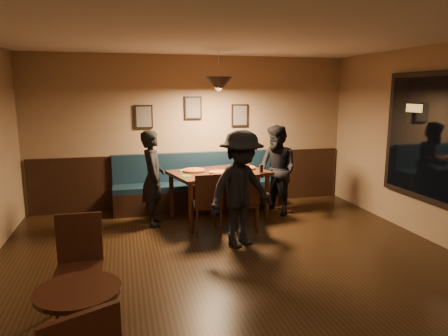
# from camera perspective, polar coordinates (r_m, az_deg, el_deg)

# --- Properties ---
(floor) EXTENTS (7.00, 7.00, 0.00)m
(floor) POSITION_cam_1_polar(r_m,az_deg,el_deg) (4.69, 3.57, -16.43)
(floor) COLOR black
(floor) RESTS_ON ground
(ceiling) EXTENTS (7.00, 7.00, 0.00)m
(ceiling) POSITION_cam_1_polar(r_m,az_deg,el_deg) (4.23, 4.03, 19.70)
(ceiling) COLOR silver
(ceiling) RESTS_ON ground
(wall_back) EXTENTS (6.00, 0.00, 6.00)m
(wall_back) POSITION_cam_1_polar(r_m,az_deg,el_deg) (7.62, -4.38, 5.08)
(wall_back) COLOR #8C704F
(wall_back) RESTS_ON ground
(wainscot) EXTENTS (5.88, 0.06, 1.00)m
(wainscot) POSITION_cam_1_polar(r_m,az_deg,el_deg) (7.73, -4.25, -1.60)
(wainscot) COLOR black
(wainscot) RESTS_ON ground
(booth_bench) EXTENTS (3.00, 0.60, 1.00)m
(booth_bench) POSITION_cam_1_polar(r_m,az_deg,el_deg) (7.47, -3.88, -2.02)
(booth_bench) COLOR #0F232D
(booth_bench) RESTS_ON ground
(window_glass) EXTENTS (0.00, 2.40, 2.40)m
(window_glass) POSITION_cam_1_polar(r_m,az_deg,el_deg) (6.18, 29.06, 3.43)
(window_glass) COLOR black
(window_glass) RESTS_ON wall_right
(picture_left) EXTENTS (0.32, 0.04, 0.42)m
(picture_left) POSITION_cam_1_polar(r_m,az_deg,el_deg) (7.46, -11.25, 7.11)
(picture_left) COLOR black
(picture_left) RESTS_ON wall_back
(picture_center) EXTENTS (0.32, 0.04, 0.42)m
(picture_center) POSITION_cam_1_polar(r_m,az_deg,el_deg) (7.56, -4.39, 8.46)
(picture_center) COLOR black
(picture_center) RESTS_ON wall_back
(picture_right) EXTENTS (0.32, 0.04, 0.42)m
(picture_right) POSITION_cam_1_polar(r_m,az_deg,el_deg) (7.77, 2.24, 7.43)
(picture_right) COLOR black
(picture_right) RESTS_ON wall_back
(pendant_lamp) EXTENTS (0.44, 0.44, 0.25)m
(pendant_lamp) POSITION_cam_1_polar(r_m,az_deg,el_deg) (6.64, -0.76, 11.65)
(pendant_lamp) COLOR black
(pendant_lamp) RESTS_ON ceiling
(dining_table) EXTENTS (1.74, 1.33, 0.83)m
(dining_table) POSITION_cam_1_polar(r_m,az_deg,el_deg) (6.85, -0.72, -3.88)
(dining_table) COLOR black
(dining_table) RESTS_ON floor
(chair_near_left) EXTENTS (0.43, 0.43, 0.95)m
(chair_near_left) POSITION_cam_1_polar(r_m,az_deg,el_deg) (6.17, -2.50, -4.94)
(chair_near_left) COLOR black
(chair_near_left) RESTS_ON floor
(chair_near_right) EXTENTS (0.50, 0.50, 0.92)m
(chair_near_right) POSITION_cam_1_polar(r_m,az_deg,el_deg) (6.33, 3.05, -4.67)
(chair_near_right) COLOR black
(chair_near_right) RESTS_ON floor
(diner_left) EXTENTS (0.40, 0.58, 1.55)m
(diner_left) POSITION_cam_1_polar(r_m,az_deg,el_deg) (6.59, -9.98, -1.43)
(diner_left) COLOR black
(diner_left) RESTS_ON floor
(diner_right) EXTENTS (0.83, 0.93, 1.57)m
(diner_right) POSITION_cam_1_polar(r_m,az_deg,el_deg) (7.14, 7.48, -0.33)
(diner_right) COLOR black
(diner_right) RESTS_ON floor
(diner_front) EXTENTS (1.21, 0.97, 1.63)m
(diner_front) POSITION_cam_1_polar(r_m,az_deg,el_deg) (5.60, 2.44, -2.98)
(diner_front) COLOR black
(diner_front) RESTS_ON floor
(pizza_a) EXTENTS (0.40, 0.40, 0.04)m
(pizza_a) POSITION_cam_1_polar(r_m,az_deg,el_deg) (6.77, -4.27, -0.32)
(pizza_a) COLOR #BF5923
(pizza_a) RESTS_ON dining_table
(pizza_b) EXTENTS (0.39, 0.39, 0.04)m
(pizza_b) POSITION_cam_1_polar(r_m,az_deg,el_deg) (6.60, -0.73, -0.58)
(pizza_b) COLOR #C25C24
(pizza_b) RESTS_ON dining_table
(pizza_c) EXTENTS (0.50, 0.50, 0.04)m
(pizza_c) POSITION_cam_1_polar(r_m,az_deg,el_deg) (6.99, 2.89, 0.06)
(pizza_c) COLOR #BF6723
(pizza_c) RESTS_ON dining_table
(soda_glass) EXTENTS (0.07, 0.07, 0.14)m
(soda_glass) POSITION_cam_1_polar(r_m,az_deg,el_deg) (6.67, 5.28, -0.07)
(soda_glass) COLOR black
(soda_glass) RESTS_ON dining_table
(tabasco_bottle) EXTENTS (0.03, 0.03, 0.12)m
(tabasco_bottle) POSITION_cam_1_polar(r_m,az_deg,el_deg) (6.86, 3.49, 0.18)
(tabasco_bottle) COLOR #AA2405
(tabasco_bottle) RESTS_ON dining_table
(napkin_a) EXTENTS (0.15, 0.15, 0.01)m
(napkin_a) POSITION_cam_1_polar(r_m,az_deg,el_deg) (6.87, -5.59, -0.32)
(napkin_a) COLOR #1D6E22
(napkin_a) RESTS_ON dining_table
(napkin_b) EXTENTS (0.18, 0.18, 0.01)m
(napkin_b) POSITION_cam_1_polar(r_m,az_deg,el_deg) (6.41, -5.32, -1.11)
(napkin_b) COLOR #1F7520
(napkin_b) RESTS_ON dining_table
(cutlery_set) EXTENTS (0.18, 0.06, 0.00)m
(cutlery_set) POSITION_cam_1_polar(r_m,az_deg,el_deg) (6.38, -0.45, -1.13)
(cutlery_set) COLOR silver
(cutlery_set) RESTS_ON dining_table
(cafe_table) EXTENTS (0.69, 0.69, 0.68)m
(cafe_table) POSITION_cam_1_polar(r_m,az_deg,el_deg) (3.52, -19.53, -20.67)
(cafe_table) COLOR black
(cafe_table) RESTS_ON floor
(cafe_chair_far) EXTENTS (0.44, 0.44, 0.98)m
(cafe_chair_far) POSITION_cam_1_polar(r_m,az_deg,el_deg) (4.17, -19.80, -13.23)
(cafe_chair_far) COLOR black
(cafe_chair_far) RESTS_ON floor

